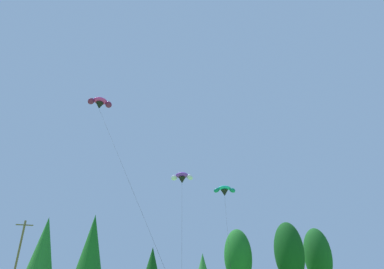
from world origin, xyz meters
name	(u,v)px	position (x,y,z in m)	size (l,w,h in m)	color
treeline_tree_c	(43,248)	(-16.46, 54.89, 8.34)	(4.53, 4.53, 13.32)	#472D19
treeline_tree_d	(92,246)	(-8.99, 54.39, 8.83)	(4.70, 4.70, 14.10)	#472D19
treeline_tree_e	(152,268)	(1.18, 52.89, 5.54)	(3.55, 3.55, 8.85)	#472D19
treeline_tree_g	(238,257)	(18.09, 54.60, 7.81)	(5.29, 5.29, 12.91)	#472D19
treeline_tree_h	(289,252)	(27.83, 52.09, 8.70)	(5.68, 5.68, 14.36)	#472D19
treeline_tree_i	(318,255)	(36.75, 55.18, 8.53)	(5.60, 5.60, 14.09)	#472D19
utility_pole	(17,261)	(-18.35, 45.31, 5.76)	(2.20, 0.26, 10.98)	brown
parafoil_kite_high_purple	(182,178)	(0.86, 34.04, 15.61)	(6.58, 19.23, 14.77)	purple
parafoil_kite_mid_teal	(224,191)	(8.22, 37.22, 15.35)	(5.79, 11.18, 14.51)	teal
parafoil_kite_far_magenta	(100,103)	(-10.63, 31.11, 23.16)	(7.93, 15.93, 22.29)	#D12893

